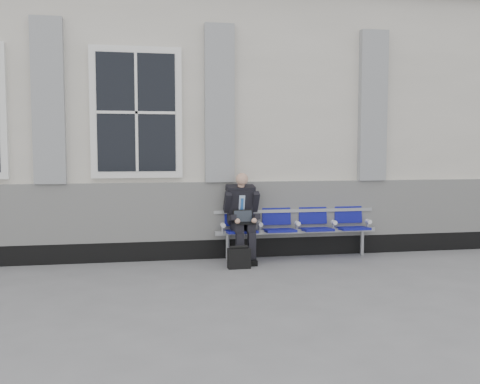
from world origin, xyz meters
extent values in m
plane|color=slate|center=(0.00, 0.00, 0.00)|extent=(70.00, 70.00, 0.00)
cube|color=beige|center=(0.00, 3.50, 2.10)|extent=(14.00, 4.00, 4.20)
cube|color=gray|center=(0.00, 3.50, 4.32)|extent=(14.40, 4.40, 0.24)
cube|color=black|center=(0.00, 1.47, 0.15)|extent=(14.00, 0.10, 0.30)
cube|color=silver|center=(0.00, 1.46, 0.75)|extent=(14.00, 0.08, 0.90)
cube|color=gray|center=(-0.90, 1.44, 2.40)|extent=(0.45, 0.14, 2.40)
cube|color=gray|center=(1.60, 1.44, 2.40)|extent=(0.45, 0.14, 2.40)
cube|color=gray|center=(4.10, 1.44, 2.40)|extent=(0.45, 0.14, 2.40)
cube|color=white|center=(0.35, 1.46, 2.25)|extent=(1.35, 0.10, 1.95)
cube|color=black|center=(0.35, 1.41, 2.25)|extent=(1.15, 0.02, 1.75)
cube|color=#9EA0A3|center=(2.80, 1.30, 0.42)|extent=(2.60, 0.07, 0.07)
cube|color=#9EA0A3|center=(2.80, 1.42, 0.73)|extent=(2.60, 0.05, 0.05)
cylinder|color=#9EA0A3|center=(1.70, 1.30, 0.20)|extent=(0.06, 0.06, 0.39)
cylinder|color=#9EA0A3|center=(3.90, 1.30, 0.20)|extent=(0.06, 0.06, 0.39)
cube|color=#080B78|center=(1.90, 1.22, 0.45)|extent=(0.46, 0.42, 0.07)
cube|color=#080B78|center=(1.90, 1.43, 0.71)|extent=(0.46, 0.10, 0.40)
cube|color=#080B78|center=(2.50, 1.22, 0.45)|extent=(0.46, 0.42, 0.07)
cube|color=#080B78|center=(2.50, 1.43, 0.71)|extent=(0.46, 0.10, 0.40)
cube|color=#080B78|center=(3.10, 1.22, 0.45)|extent=(0.46, 0.42, 0.07)
cube|color=#080B78|center=(3.10, 1.43, 0.71)|extent=(0.46, 0.10, 0.40)
cube|color=#080B78|center=(3.70, 1.22, 0.45)|extent=(0.46, 0.42, 0.07)
cube|color=#080B78|center=(3.70, 1.43, 0.71)|extent=(0.46, 0.10, 0.40)
cylinder|color=white|center=(1.62, 1.25, 0.55)|extent=(0.07, 0.12, 0.07)
cylinder|color=white|center=(2.20, 1.25, 0.55)|extent=(0.07, 0.12, 0.07)
cylinder|color=white|center=(2.80, 1.25, 0.55)|extent=(0.07, 0.12, 0.07)
cylinder|color=white|center=(3.40, 1.25, 0.55)|extent=(0.07, 0.12, 0.07)
cylinder|color=white|center=(3.98, 1.25, 0.55)|extent=(0.07, 0.12, 0.07)
cube|color=black|center=(1.83, 0.88, 0.04)|extent=(0.11, 0.24, 0.08)
cube|color=black|center=(2.01, 0.89, 0.04)|extent=(0.11, 0.24, 0.08)
cube|color=black|center=(1.83, 0.94, 0.25)|extent=(0.11, 0.12, 0.47)
cube|color=black|center=(2.01, 0.94, 0.25)|extent=(0.11, 0.12, 0.47)
cube|color=black|center=(1.82, 1.13, 0.53)|extent=(0.14, 0.41, 0.13)
cube|color=black|center=(2.00, 1.14, 0.53)|extent=(0.14, 0.41, 0.13)
cube|color=black|center=(1.90, 1.32, 0.83)|extent=(0.39, 0.32, 0.57)
cube|color=#ADC3E4|center=(1.91, 1.21, 0.85)|extent=(0.09, 0.09, 0.32)
cube|color=blue|center=(1.91, 1.20, 0.83)|extent=(0.04, 0.07, 0.27)
cube|color=black|center=(1.90, 1.29, 1.10)|extent=(0.44, 0.23, 0.13)
cylinder|color=tan|center=(1.90, 1.25, 1.16)|extent=(0.10, 0.10, 0.09)
sphere|color=tan|center=(1.91, 1.19, 1.25)|extent=(0.19, 0.19, 0.19)
cube|color=black|center=(1.69, 1.22, 0.90)|extent=(0.10, 0.26, 0.34)
cube|color=black|center=(2.12, 1.24, 0.90)|extent=(0.10, 0.26, 0.34)
cube|color=black|center=(1.73, 1.06, 0.69)|extent=(0.09, 0.28, 0.13)
cube|color=black|center=(2.09, 1.07, 0.69)|extent=(0.09, 0.28, 0.13)
sphere|color=tan|center=(1.79, 0.93, 0.65)|extent=(0.08, 0.08, 0.08)
sphere|color=tan|center=(2.04, 0.95, 0.65)|extent=(0.08, 0.08, 0.08)
cube|color=black|center=(1.91, 1.01, 0.61)|extent=(0.31, 0.22, 0.02)
cube|color=black|center=(1.91, 1.12, 0.70)|extent=(0.30, 0.10, 0.19)
cube|color=black|center=(1.91, 1.11, 0.70)|extent=(0.27, 0.07, 0.16)
cube|color=black|center=(1.77, 0.69, 0.14)|extent=(0.33, 0.15, 0.29)
cylinder|color=black|center=(1.77, 0.69, 0.31)|extent=(0.26, 0.06, 0.05)
camera|label=1|loc=(0.44, -6.74, 1.71)|focal=40.00mm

